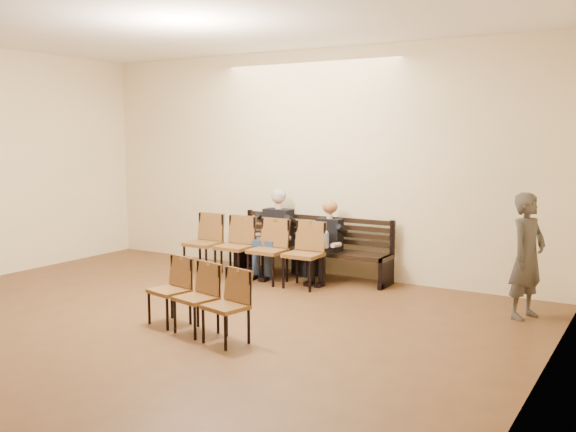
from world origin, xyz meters
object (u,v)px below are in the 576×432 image
Objects in this scene: seated_woman at (326,246)px; chair_row_front at (251,249)px; bench at (310,263)px; laptop at (268,241)px; bag at (305,266)px; passerby at (528,247)px; water_bottle at (326,247)px; chair_row_back at (196,299)px; seated_man at (275,233)px.

seated_woman is 1.14m from chair_row_front.
bench is 1.12× the size of chair_row_front.
seated_woman is 0.94m from laptop.
passerby is at bearing -11.51° from bag.
chair_row_front is at bearing -168.37° from water_bottle.
chair_row_back is at bearing -94.19° from water_bottle.
bag is at bearing 55.11° from chair_row_front.
laptop is at bearing -97.86° from seated_man.
passerby is at bearing -3.84° from water_bottle.
laptop reaches higher than bag.
laptop is at bearing -153.43° from bench.
seated_woman is 3.01m from passerby.
chair_row_back reaches higher than laptop.
bag is at bearing 145.09° from bench.
water_bottle reaches higher than bench.
bag is at bearing 155.70° from seated_woman.
chair_row_front is at bearing -135.53° from bench.
seated_woman is 0.46× the size of chair_row_front.
bag is at bearing 99.40° from passerby.
bench is 3.13m from chair_row_back.
seated_man is 3.51× the size of bag.
seated_man is at bearing 103.81° from passerby.
seated_man is 3.13m from chair_row_back.
chair_row_back is (0.96, -2.46, -0.09)m from chair_row_front.
chair_row_front is at bearing -107.72° from laptop.
seated_woman is (0.90, 0.00, -0.12)m from seated_man.
chair_row_back is at bearing -84.58° from bench.
seated_woman is 3.00m from chair_row_back.
water_bottle is 0.11× the size of chair_row_front.
bag is (0.44, 0.39, -0.42)m from laptop.
chair_row_front is at bearing -100.89° from seated_man.
bag is 3.58m from passerby.
seated_woman is 0.33m from water_bottle.
water_bottle is 2.72m from chair_row_back.
water_bottle is 0.93m from bag.
seated_man is (-0.56, -0.12, 0.44)m from bench.
seated_man is 0.57m from chair_row_front.
bench is 0.73m from water_bottle.
passerby is at bearing 52.69° from chair_row_back.
passerby is 0.75× the size of chair_row_front.
passerby is at bearing -7.10° from seated_man.
passerby is (3.85, -0.48, 0.21)m from seated_man.
chair_row_back is at bearing -82.23° from bag.
laptop is 0.22× the size of chair_row_back.
chair_row_front is 1.65× the size of chair_row_back.
seated_woman is (0.34, -0.12, 0.31)m from bench.
seated_man reaches higher than bag.
water_bottle is (0.49, -0.41, 0.35)m from bench.
bag is at bearing 110.48° from chair_row_back.
bench is 0.96m from chair_row_front.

